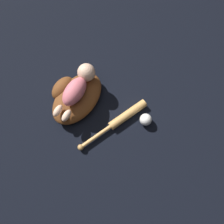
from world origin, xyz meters
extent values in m
plane|color=black|center=(0.00, 0.00, 0.00)|extent=(6.00, 6.00, 0.00)
ellipsoid|color=brown|center=(-0.01, 0.01, 0.05)|extent=(0.40, 0.29, 0.10)
ellipsoid|color=brown|center=(0.01, 0.11, 0.05)|extent=(0.18, 0.13, 0.10)
ellipsoid|color=#D16670|center=(-0.01, 0.01, 0.15)|extent=(0.19, 0.12, 0.10)
sphere|color=beige|center=(0.12, 0.00, 0.15)|extent=(0.10, 0.10, 0.10)
ellipsoid|color=beige|center=(-0.14, 0.05, 0.12)|extent=(0.08, 0.04, 0.04)
ellipsoid|color=beige|center=(-0.14, -0.01, 0.12)|extent=(0.08, 0.04, 0.04)
cylinder|color=tan|center=(0.03, -0.30, 0.02)|extent=(0.24, 0.17, 0.05)
cylinder|color=tan|center=(-0.16, -0.19, 0.02)|extent=(0.19, 0.12, 0.02)
sphere|color=#B68649|center=(-0.25, -0.14, 0.02)|extent=(0.04, 0.04, 0.04)
sphere|color=white|center=(0.05, -0.41, 0.04)|extent=(0.07, 0.07, 0.07)
camera|label=1|loc=(-0.34, -0.37, 1.25)|focal=35.00mm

